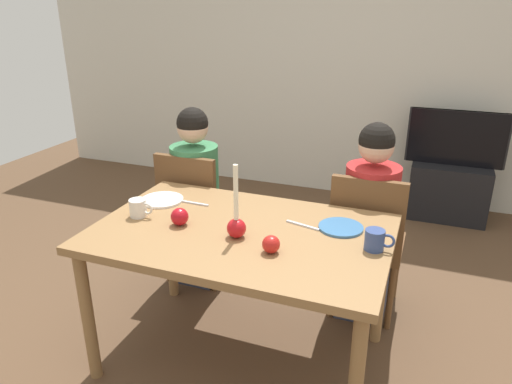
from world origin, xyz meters
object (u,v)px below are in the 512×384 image
object	(u,v)px
tv	(457,138)
apple_by_left_plate	(271,244)
chair_right	(367,238)
mug_left	(139,208)
person_right_child	(369,226)
plate_left	(162,200)
mug_right	(375,240)
dining_table	(241,245)
tv_stand	(448,191)
chair_left	(194,210)
candle_centerpiece	(236,223)
person_left_child	(196,200)
apple_near_candle	(180,217)
plate_right	(341,227)

from	to	relation	value
tv	apple_by_left_plate	size ratio (longest dim) A/B	10.02
chair_right	mug_left	size ratio (longest dim) A/B	6.98
person_right_child	plate_left	world-z (taller)	person_right_child
mug_right	dining_table	bearing A→B (deg)	-177.36
tv	mug_right	xyz separation A→B (m)	(-0.36, -2.27, 0.09)
person_right_child	mug_right	distance (m)	0.66
chair_right	tv_stand	xyz separation A→B (m)	(0.46, 1.69, -0.27)
chair_left	apple_by_left_plate	size ratio (longest dim) A/B	11.42
person_right_child	candle_centerpiece	size ratio (longest dim) A/B	3.34
person_right_child	mug_left	world-z (taller)	person_right_child
dining_table	plate_left	bearing A→B (deg)	161.73
chair_left	tv	bearing A→B (deg)	47.25
person_left_child	mug_right	bearing A→B (deg)	-26.98
mug_right	apple_near_candle	distance (m)	0.92
dining_table	tv	size ratio (longest dim) A/B	1.77
apple_near_candle	plate_left	bearing A→B (deg)	136.06
apple_by_left_plate	chair_left	bearing A→B (deg)	135.79
dining_table	mug_left	size ratio (longest dim) A/B	10.85
dining_table	mug_left	xyz separation A→B (m)	(-0.54, -0.04, 0.13)
tv_stand	mug_right	size ratio (longest dim) A/B	4.89
chair_left	mug_right	xyz separation A→B (m)	(1.20, -0.58, 0.29)
dining_table	tv	xyz separation A→B (m)	(0.98, 2.30, 0.04)
chair_left	person_left_child	distance (m)	0.07
person_right_child	plate_left	xyz separation A→B (m)	(-1.06, -0.46, 0.19)
plate_right	dining_table	bearing A→B (deg)	-157.35
plate_right	mug_left	world-z (taller)	mug_left
person_right_child	candle_centerpiece	xyz separation A→B (m)	(-0.51, -0.71, 0.25)
mug_right	apple_by_left_plate	size ratio (longest dim) A/B	1.66
chair_right	plate_right	size ratio (longest dim) A/B	4.21
dining_table	apple_by_left_plate	world-z (taller)	apple_by_left_plate
plate_left	apple_by_left_plate	xyz separation A→B (m)	(0.74, -0.33, 0.03)
chair_left	person_left_child	size ratio (longest dim) A/B	0.77
plate_right	mug_right	world-z (taller)	mug_right
mug_left	person_right_child	bearing A→B (deg)	32.55
chair_right	plate_right	world-z (taller)	chair_right
tv	mug_left	size ratio (longest dim) A/B	6.12
candle_centerpiece	chair_right	bearing A→B (deg)	53.13
chair_left	plate_right	size ratio (longest dim) A/B	4.21
tv	apple_near_candle	bearing A→B (deg)	-118.61
chair_left	plate_left	bearing A→B (deg)	-84.49
chair_left	person_right_child	distance (m)	1.10
dining_table	plate_right	bearing A→B (deg)	22.65
chair_left	mug_right	bearing A→B (deg)	-25.74
plate_left	apple_near_candle	distance (m)	0.34
mug_right	chair_left	bearing A→B (deg)	154.26
chair_right	candle_centerpiece	distance (m)	0.91
plate_left	plate_right	world-z (taller)	same
tv_stand	person_left_child	bearing A→B (deg)	-133.32
person_left_child	mug_left	xyz separation A→B (m)	(0.04, -0.68, 0.23)
chair_right	tv	bearing A→B (deg)	74.66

